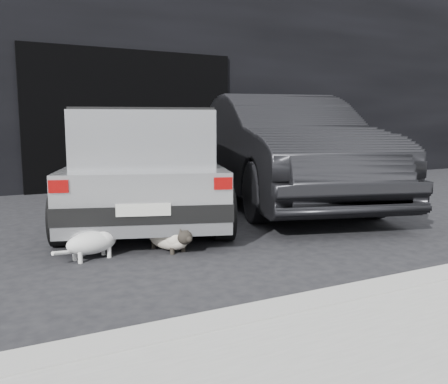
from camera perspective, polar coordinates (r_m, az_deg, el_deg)
name	(u,v)px	position (r m, az deg, el deg)	size (l,w,h in m)	color
ground	(152,236)	(5.29, -8.61, -5.21)	(80.00, 80.00, 0.00)	black
building_facade	(106,67)	(11.27, -14.01, 14.41)	(34.00, 4.00, 5.00)	black
garage_opening	(133,120)	(9.26, -10.85, 8.50)	(4.00, 0.10, 2.60)	black
curb	(405,288)	(3.67, 20.99, -10.70)	(18.00, 0.25, 0.12)	#989893
silver_hatchback	(145,161)	(6.11, -9.46, 3.72)	(2.79, 4.09, 1.38)	#B3B5B8
second_car	(282,149)	(7.42, 6.94, 5.17)	(1.78, 5.10, 1.68)	black
cat_siamese	(171,239)	(4.61, -6.40, -5.60)	(0.39, 0.74, 0.27)	beige
cat_white	(95,241)	(4.48, -15.25, -5.74)	(0.68, 0.34, 0.33)	silver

